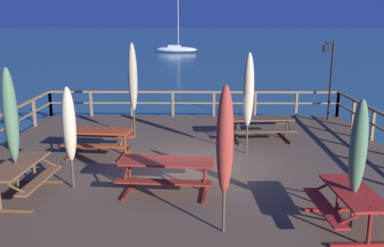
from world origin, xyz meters
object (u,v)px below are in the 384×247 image
object	(u,v)px
picnic_table_mid_right	(262,123)
picnic_table_front_right	(100,137)
picnic_table_mid_centre	(167,168)
patio_umbrella_short_back	(11,116)
picnic_table_back_right	(353,201)
lamp_post_hooked	(329,69)
patio_umbrella_tall_back_right	(133,78)
patio_umbrella_tall_front	(69,125)
patio_umbrella_tall_mid_right	(249,90)
patio_umbrella_tall_mid_left	(358,148)
patio_umbrella_tall_back_left	(225,141)
sailboat_distant	(176,49)
picnic_table_back_left	(17,173)

from	to	relation	value
picnic_table_mid_right	picnic_table_front_right	bearing A→B (deg)	-161.61
picnic_table_mid_centre	patio_umbrella_short_back	bearing A→B (deg)	-175.42
picnic_table_back_right	picnic_table_mid_centre	xyz separation A→B (m)	(-3.75, 1.77, 0.01)
lamp_post_hooked	patio_umbrella_short_back	bearing A→B (deg)	-141.01
patio_umbrella_tall_back_right	patio_umbrella_short_back	xyz separation A→B (m)	(-1.97, -5.13, -0.17)
patio_umbrella_tall_back_right	patio_umbrella_tall_front	bearing A→B (deg)	-99.78
picnic_table_mid_centre	patio_umbrella_tall_mid_right	xyz separation A→B (m)	(2.23, 2.92, 1.39)
patio_umbrella_tall_mid_left	patio_umbrella_tall_back_left	size ratio (longest dim) A/B	0.90
patio_umbrella_tall_front	lamp_post_hooked	world-z (taller)	lamp_post_hooked
patio_umbrella_short_back	sailboat_distant	distance (m)	53.52
picnic_table_mid_right	picnic_table_mid_centre	size ratio (longest dim) A/B	0.95
patio_umbrella_tall_back_right	patio_umbrella_tall_front	distance (m)	4.79
patio_umbrella_tall_back_right	lamp_post_hooked	bearing A→B (deg)	18.60
picnic_table_back_left	patio_umbrella_short_back	distance (m)	1.34
picnic_table_back_left	patio_umbrella_tall_back_left	distance (m)	5.09
picnic_table_mid_centre	patio_umbrella_tall_mid_left	xyz separation A→B (m)	(3.75, -1.78, 1.07)
picnic_table_back_right	picnic_table_mid_centre	size ratio (longest dim) A/B	0.83
picnic_table_mid_centre	patio_umbrella_tall_back_left	distance (m)	2.65
picnic_table_back_left	patio_umbrella_tall_back_right	distance (m)	5.73
patio_umbrella_tall_mid_right	patio_umbrella_short_back	world-z (taller)	patio_umbrella_tall_mid_right
picnic_table_back_right	patio_umbrella_tall_mid_right	bearing A→B (deg)	107.93
picnic_table_mid_right	lamp_post_hooked	size ratio (longest dim) A/B	0.68
sailboat_distant	patio_umbrella_tall_mid_left	bearing A→B (deg)	-83.64
patio_umbrella_tall_mid_left	sailboat_distant	world-z (taller)	sailboat_distant
patio_umbrella_tall_mid_right	sailboat_distant	xyz separation A→B (m)	(-4.61, 50.27, -2.06)
picnic_table_front_right	patio_umbrella_short_back	xyz separation A→B (m)	(-1.23, -3.06, 1.34)
picnic_table_back_right	patio_umbrella_tall_back_left	size ratio (longest dim) A/B	0.66
patio_umbrella_tall_front	lamp_post_hooked	bearing A→B (deg)	41.06
picnic_table_back_right	lamp_post_hooked	bearing A→B (deg)	76.36
picnic_table_back_right	lamp_post_hooked	world-z (taller)	lamp_post_hooked
patio_umbrella_tall_front	sailboat_distant	distance (m)	53.06
patio_umbrella_tall_back_right	patio_umbrella_tall_mid_left	xyz separation A→B (m)	(5.24, -6.62, -0.43)
picnic_table_back_right	lamp_post_hooked	size ratio (longest dim) A/B	0.59
patio_umbrella_tall_back_right	patio_umbrella_tall_mid_left	bearing A→B (deg)	-51.65
patio_umbrella_tall_front	patio_umbrella_tall_back_right	bearing A→B (deg)	80.22
picnic_table_back_left	picnic_table_back_right	bearing A→B (deg)	-11.35
picnic_table_front_right	picnic_table_mid_centre	bearing A→B (deg)	-51.18
picnic_table_front_right	picnic_table_back_right	world-z (taller)	same
sailboat_distant	picnic_table_back_left	bearing A→B (deg)	-91.13
picnic_table_back_left	sailboat_distant	world-z (taller)	sailboat_distant
picnic_table_mid_right	patio_umbrella_tall_front	distance (m)	6.88
patio_umbrella_tall_front	sailboat_distant	xyz separation A→B (m)	(-0.07, 53.04, -1.69)
patio_umbrella_tall_back_left	patio_umbrella_tall_mid_left	bearing A→B (deg)	4.79
picnic_table_back_right	sailboat_distant	bearing A→B (deg)	96.36
picnic_table_back_left	sailboat_distant	distance (m)	53.53
picnic_table_back_left	picnic_table_back_right	size ratio (longest dim) A/B	1.12
patio_umbrella_short_back	patio_umbrella_tall_mid_left	world-z (taller)	patio_umbrella_short_back
lamp_post_hooked	sailboat_distant	distance (m)	46.64
picnic_table_mid_right	sailboat_distant	size ratio (longest dim) A/B	0.28
patio_umbrella_short_back	patio_umbrella_tall_back_left	world-z (taller)	patio_umbrella_short_back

